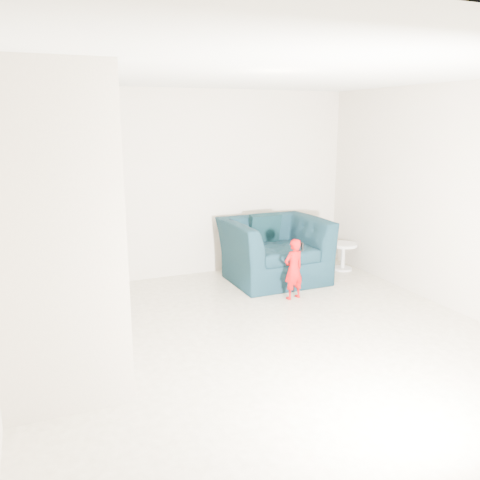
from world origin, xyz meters
The scene contains 11 objects.
floor centered at (0.00, 0.00, 0.00)m, with size 5.50×5.50×0.00m, color gray.
ceiling centered at (0.00, 0.00, 2.70)m, with size 5.50×5.50×0.00m, color silver.
back_wall centered at (0.00, 2.75, 1.35)m, with size 5.00×5.00×0.00m, color #BBAE98.
right_wall centered at (2.50, 0.00, 1.35)m, with size 5.50×5.50×0.00m, color #BBAE98.
armchair centered at (1.02, 2.00, 0.45)m, with size 1.37×1.20×0.89m, color black.
toddler centered at (0.90, 1.20, 0.40)m, with size 0.29×0.19×0.79m, color #A4050A.
side_table centered at (2.23, 2.05, 0.28)m, with size 0.42×0.42×0.42m.
staircase centered at (-2.00, 0.55, 0.95)m, with size 1.02×3.03×3.62m.
cushion centered at (1.03, 2.36, 0.69)m, with size 0.47×0.14×0.45m, color black.
throw centered at (0.46, 2.05, 0.56)m, with size 0.06×0.57×0.64m, color black.
phone centered at (1.01, 1.18, 0.69)m, with size 0.02×0.05×0.10m, color black.
Camera 1 is at (-2.16, -4.31, 2.27)m, focal length 38.00 mm.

